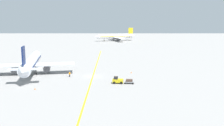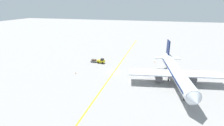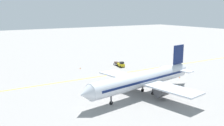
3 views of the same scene
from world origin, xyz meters
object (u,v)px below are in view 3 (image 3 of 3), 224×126
Objects in this scene: airplane_at_gate at (143,79)px; baggage_cart_trailing at (117,63)px; baggage_tug_white at (121,64)px; traffic_cone_near_nose at (179,77)px; ground_crew_worker at (127,76)px; traffic_cone_mid_apron at (80,68)px.

airplane_at_gate reaches higher than baggage_cart_trailing.
airplane_at_gate is 30.65m from baggage_tug_white.
baggage_tug_white reaches higher than baggage_cart_trailing.
airplane_at_gate is 20.13m from traffic_cone_near_nose.
airplane_at_gate is at bearing 157.95° from baggage_cart_trailing.
ground_crew_worker reaches higher than traffic_cone_mid_apron.
traffic_cone_near_nose is at bearing -115.34° from ground_crew_worker.
baggage_tug_white is 5.68× the size of traffic_cone_near_nose.
ground_crew_worker is 3.05× the size of traffic_cone_near_nose.
baggage_tug_white is at bearing -109.84° from traffic_cone_mid_apron.
baggage_tug_white is 14.25m from traffic_cone_mid_apron.
traffic_cone_near_nose is (6.54, -18.72, -3.43)m from airplane_at_gate.
traffic_cone_mid_apron is at bearing 16.14° from ground_crew_worker.
ground_crew_worker is 20.33m from traffic_cone_mid_apron.
baggage_cart_trailing is at bearing -22.05° from airplane_at_gate.
baggage_tug_white is at bearing 16.63° from traffic_cone_near_nose.
airplane_at_gate is 64.44× the size of traffic_cone_mid_apron.
airplane_at_gate is 11.35× the size of baggage_tug_white.
baggage_cart_trailing is 4.94× the size of traffic_cone_mid_apron.
baggage_tug_white is at bearing -23.85° from airplane_at_gate.
ground_crew_worker is at bearing -19.14° from airplane_at_gate.
traffic_cone_mid_apron is at bearing 83.55° from baggage_cart_trailing.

